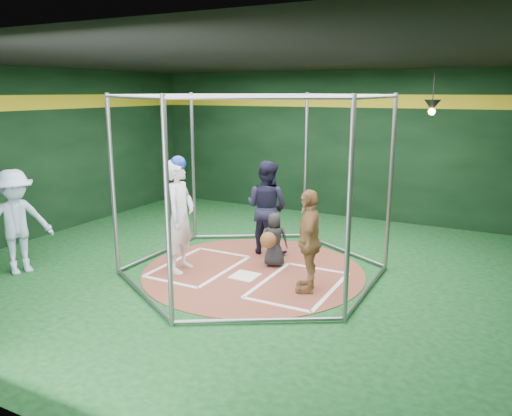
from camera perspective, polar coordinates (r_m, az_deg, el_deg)
The scene contains 12 objects.
room_shell at distance 8.22m, azimuth -0.30°, elevation 4.31°, with size 10.10×9.10×3.53m.
clay_disc at distance 8.66m, azimuth -0.31°, elevation -7.20°, with size 3.80×3.80×0.01m, color brown.
home_plate at distance 8.41m, azimuth -1.27°, elevation -7.76°, with size 0.43×0.43×0.01m, color white.
batter_box_left at distance 8.91m, azimuth -6.51°, elevation -6.60°, with size 1.17×1.77×0.01m.
batter_box_right at distance 8.07m, azimuth 4.90°, elevation -8.74°, with size 1.17×1.77×0.01m.
batting_cage at distance 8.26m, azimuth -0.32°, elevation 2.56°, with size 4.05×4.67×3.00m.
pendant_lamp_near at distance 10.89m, azimuth 19.50°, elevation 10.98°, with size 0.34×0.34×0.90m.
batter_figure at distance 8.49m, azimuth -8.69°, elevation -0.79°, with size 0.57×0.76×1.98m.
visitor_leopard at distance 7.64m, azimuth 6.09°, elevation -3.74°, with size 0.93×0.39×1.59m, color tan.
catcher_figure at distance 8.72m, azimuth 2.03°, elevation -3.63°, with size 0.55×0.62×0.96m.
umpire at distance 9.37m, azimuth 1.22°, elevation 0.08°, with size 0.86×0.67×1.77m, color black.
bystander_blue at distance 9.27m, azimuth -25.72°, elevation -1.46°, with size 1.15×0.66×1.78m, color #ACC3E3.
Camera 1 is at (3.79, -7.17, 3.03)m, focal length 35.00 mm.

